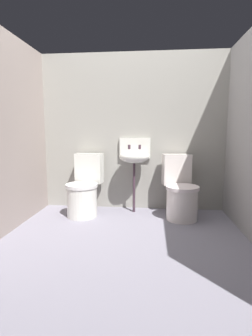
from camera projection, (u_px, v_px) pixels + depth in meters
ground_plane at (123, 249)px, 2.49m from camera, size 2.89×2.85×0.08m
wall_back at (133, 133)px, 3.58m from camera, size 2.89×0.10×2.12m
toilet_left at (84, 190)px, 3.35m from camera, size 0.44×0.62×0.78m
toilet_right at (180, 192)px, 3.23m from camera, size 0.47×0.64×0.78m
sink at (134, 156)px, 3.41m from camera, size 0.42×0.35×0.99m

